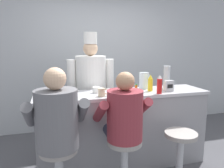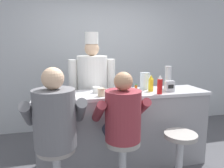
% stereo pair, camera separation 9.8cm
% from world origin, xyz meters
% --- Properties ---
extents(wall_back, '(10.00, 0.06, 2.70)m').
position_xyz_m(wall_back, '(0.00, 1.80, 1.35)').
color(wall_back, '#B2B7BC').
rests_on(wall_back, ground_plane).
extents(diner_counter, '(2.27, 0.56, 1.02)m').
position_xyz_m(diner_counter, '(0.00, 0.28, 0.51)').
color(diner_counter, gray).
rests_on(diner_counter, ground_plane).
extents(ketchup_bottle_red, '(0.07, 0.07, 0.24)m').
position_xyz_m(ketchup_bottle_red, '(0.41, 0.07, 1.13)').
color(ketchup_bottle_red, red).
rests_on(ketchup_bottle_red, diner_counter).
extents(mustard_bottle_yellow, '(0.07, 0.07, 0.22)m').
position_xyz_m(mustard_bottle_yellow, '(0.37, 0.25, 1.12)').
color(mustard_bottle_yellow, yellow).
rests_on(mustard_bottle_yellow, diner_counter).
extents(hot_sauce_bottle_orange, '(0.03, 0.03, 0.13)m').
position_xyz_m(hot_sauce_bottle_orange, '(0.10, 0.10, 1.08)').
color(hot_sauce_bottle_orange, orange).
rests_on(hot_sauce_bottle_orange, diner_counter).
extents(water_pitcher_clear, '(0.15, 0.13, 0.23)m').
position_xyz_m(water_pitcher_clear, '(0.36, 0.43, 1.13)').
color(water_pitcher_clear, silver).
rests_on(water_pitcher_clear, diner_counter).
extents(breakfast_plate, '(0.25, 0.25, 0.05)m').
position_xyz_m(breakfast_plate, '(-0.74, 0.16, 1.03)').
color(breakfast_plate, white).
rests_on(breakfast_plate, diner_counter).
extents(cereal_bowl, '(0.15, 0.15, 0.05)m').
position_xyz_m(cereal_bowl, '(-0.96, 0.22, 1.04)').
color(cereal_bowl, white).
rests_on(cereal_bowl, diner_counter).
extents(coffee_mug_white, '(0.14, 0.09, 0.08)m').
position_xyz_m(coffee_mug_white, '(-0.35, 0.33, 1.06)').
color(coffee_mug_white, white).
rests_on(coffee_mug_white, diner_counter).
extents(coffee_mug_tan, '(0.13, 0.09, 0.10)m').
position_xyz_m(coffee_mug_tan, '(-0.32, 0.13, 1.07)').
color(coffee_mug_tan, beige).
rests_on(coffee_mug_tan, diner_counter).
extents(cup_stack_steel, '(0.10, 0.10, 0.32)m').
position_xyz_m(cup_stack_steel, '(0.68, 0.37, 1.18)').
color(cup_stack_steel, '#B7BABF').
rests_on(cup_stack_steel, diner_counter).
extents(napkin_dispenser_chrome, '(0.13, 0.07, 0.14)m').
position_xyz_m(napkin_dispenser_chrome, '(0.60, 0.18, 1.09)').
color(napkin_dispenser_chrome, silver).
rests_on(napkin_dispenser_chrome, diner_counter).
extents(diner_seated_grey, '(0.63, 0.62, 1.43)m').
position_xyz_m(diner_seated_grey, '(-0.87, -0.26, 0.87)').
color(diner_seated_grey, '#B2B5BA').
rests_on(diner_seated_grey, ground_plane).
extents(diner_seated_maroon, '(0.58, 0.57, 1.36)m').
position_xyz_m(diner_seated_maroon, '(-0.18, -0.27, 0.84)').
color(diner_seated_maroon, '#B2B5BA').
rests_on(diner_seated_maroon, ground_plane).
extents(empty_stool_round, '(0.38, 0.38, 0.63)m').
position_xyz_m(empty_stool_round, '(0.51, -0.30, 0.42)').
color(empty_stool_round, '#B2B5BA').
rests_on(empty_stool_round, ground_plane).
extents(cook_in_whites_near, '(0.71, 0.45, 1.81)m').
position_xyz_m(cook_in_whites_near, '(-0.33, 0.84, 1.00)').
color(cook_in_whites_near, '#232328').
rests_on(cook_in_whites_near, ground_plane).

